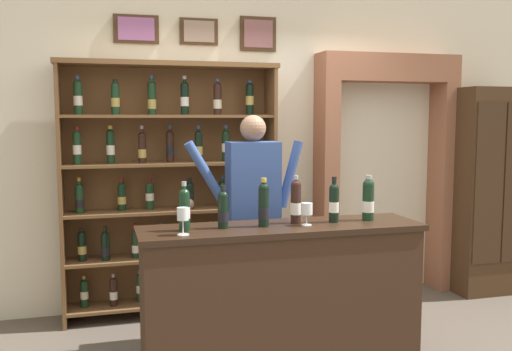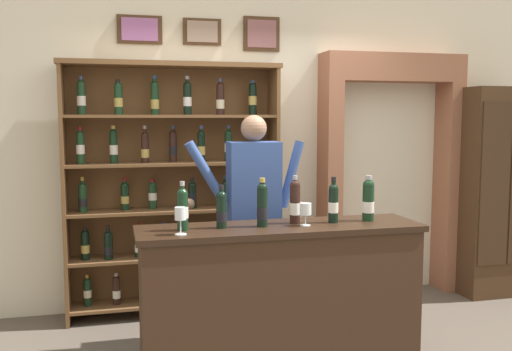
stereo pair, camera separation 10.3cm
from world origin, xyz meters
name	(u,v)px [view 2 (the right image)]	position (x,y,z in m)	size (l,w,h in m)	color
back_wall	(243,113)	(0.00, 1.61, 1.75)	(12.00, 0.19, 3.49)	beige
wine_shelf	(173,184)	(-0.68, 1.35, 1.14)	(1.84, 0.35, 2.16)	brown
archway_doorway	(386,159)	(1.39, 1.49, 1.30)	(1.38, 0.45, 2.29)	#935B42
side_cabinet	(494,191)	(2.37, 1.16, 1.00)	(0.67, 0.45, 1.99)	#422B19
tasting_counter	(280,300)	(-0.12, 0.00, 0.50)	(1.88, 0.50, 1.00)	#382316
shopkeeper	(253,204)	(-0.16, 0.57, 1.06)	(0.93, 0.22, 1.72)	#2D3347
tasting_bottle_chianti	(183,208)	(-0.76, 0.00, 1.14)	(0.07, 0.07, 0.31)	black
tasting_bottle_prosecco	(221,209)	(-0.51, 0.01, 1.12)	(0.07, 0.07, 0.28)	black
tasting_bottle_brunello	(262,205)	(-0.24, 0.00, 1.14)	(0.07, 0.07, 0.32)	black
tasting_bottle_grappa	(295,202)	(0.00, 0.05, 1.15)	(0.07, 0.07, 0.32)	black
tasting_bottle_vin_santo	(333,202)	(0.26, 0.02, 1.14)	(0.07, 0.07, 0.31)	black
tasting_bottle_rosso	(368,200)	(0.52, 0.02, 1.15)	(0.08, 0.08, 0.31)	black
wine_glass_right	(180,215)	(-0.79, -0.13, 1.12)	(0.07, 0.07, 0.17)	silver
wine_glass_center	(306,210)	(0.04, -0.04, 1.11)	(0.08, 0.08, 0.15)	silver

